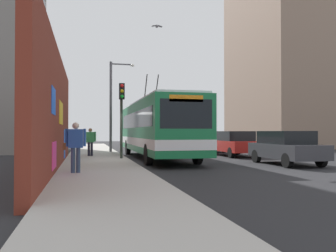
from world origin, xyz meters
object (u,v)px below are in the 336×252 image
object	(u,v)px
city_bus	(157,127)
pedestrian_near_wall	(75,143)
parked_car_red	(234,143)
pedestrian_midblock	(90,140)
traffic_light	(122,107)
street_lamp	(114,100)
parked_car_dark_gray	(286,147)
parked_car_navy	(206,141)

from	to	relation	value
city_bus	pedestrian_near_wall	bearing A→B (deg)	149.84
parked_car_red	pedestrian_midblock	world-z (taller)	pedestrian_midblock
pedestrian_midblock	traffic_light	world-z (taller)	traffic_light
traffic_light	street_lamp	bearing A→B (deg)	-0.89
parked_car_dark_gray	traffic_light	xyz separation A→B (m)	(3.67, 7.35, 1.99)
parked_car_dark_gray	pedestrian_midblock	xyz separation A→B (m)	(5.98, 8.92, 0.25)
parked_car_red	street_lamp	size ratio (longest dim) A/B	0.69
pedestrian_midblock	traffic_light	xyz separation A→B (m)	(-2.31, -1.57, 1.74)
parked_car_dark_gray	parked_car_navy	distance (m)	11.24
parked_car_navy	pedestrian_near_wall	xyz separation A→B (m)	(-13.68, 9.54, 0.32)
parked_car_red	traffic_light	distance (m)	7.93
pedestrian_near_wall	traffic_light	bearing A→B (deg)	-19.73
pedestrian_midblock	street_lamp	bearing A→B (deg)	-21.69
parked_car_red	pedestrian_midblock	xyz separation A→B (m)	(0.09, 8.92, 0.25)
traffic_light	parked_car_dark_gray	bearing A→B (deg)	-116.55
pedestrian_near_wall	street_lamp	size ratio (longest dim) A/B	0.27
parked_car_dark_gray	parked_car_navy	bearing A→B (deg)	-0.00
city_bus	pedestrian_near_wall	world-z (taller)	city_bus
parked_car_dark_gray	traffic_light	distance (m)	8.45
parked_car_navy	pedestrian_midblock	bearing A→B (deg)	120.52
parked_car_red	pedestrian_near_wall	world-z (taller)	pedestrian_near_wall
city_bus	parked_car_red	bearing A→B (deg)	-80.65
parked_car_dark_gray	street_lamp	distance (m)	12.84
street_lamp	parked_car_dark_gray	bearing A→B (deg)	-144.52
parked_car_red	parked_car_navy	xyz separation A→B (m)	(5.35, -0.00, 0.00)
parked_car_red	street_lamp	bearing A→B (deg)	59.43
traffic_light	street_lamp	xyz separation A→B (m)	(6.50, -0.10, 0.98)
parked_car_dark_gray	street_lamp	size ratio (longest dim) A/B	0.66
traffic_light	city_bus	bearing A→B (deg)	-57.66
pedestrian_near_wall	street_lamp	xyz separation A→B (m)	(12.61, -2.29, 2.65)
pedestrian_near_wall	parked_car_navy	bearing A→B (deg)	-34.90
pedestrian_near_wall	street_lamp	world-z (taller)	street_lamp
city_bus	traffic_light	size ratio (longest dim) A/B	3.10
parked_car_red	parked_car_navy	size ratio (longest dim) A/B	0.96
city_bus	parked_car_navy	world-z (taller)	city_bus
parked_car_dark_gray	parked_car_red	distance (m)	5.89
pedestrian_near_wall	traffic_light	xyz separation A→B (m)	(6.11, -2.19, 1.66)
parked_car_dark_gray	pedestrian_near_wall	distance (m)	9.85
parked_car_navy	pedestrian_near_wall	size ratio (longest dim) A/B	2.66
parked_car_navy	traffic_light	world-z (taller)	traffic_light
parked_car_navy	street_lamp	world-z (taller)	street_lamp
parked_car_navy	street_lamp	bearing A→B (deg)	98.38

